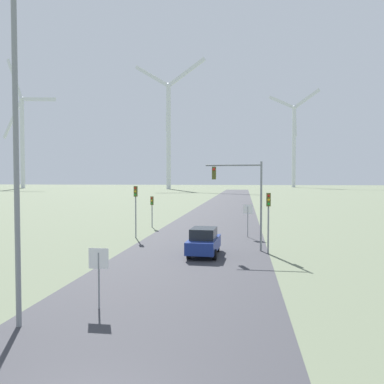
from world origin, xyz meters
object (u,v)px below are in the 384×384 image
object	(u,v)px
traffic_light_post_near_left	(136,200)
traffic_light_post_mid_left	(152,205)
stop_sign_far	(248,214)
wind_turbine_left	(169,125)
stop_sign_near	(99,266)
streetlamp	(15,110)
car_approaching	(204,242)
traffic_light_mast_overhead	(242,188)
traffic_light_post_near_right	(268,209)
wind_turbine_far_left	(22,132)
wind_turbine_center	(294,139)

from	to	relation	value
traffic_light_post_near_left	traffic_light_post_mid_left	size ratio (longest dim) A/B	1.37
stop_sign_far	wind_turbine_left	xyz separation A→B (m)	(-37.33, 148.10, 29.16)
stop_sign_near	traffic_light_post_mid_left	xyz separation A→B (m)	(-3.94, 24.07, 0.72)
streetlamp	car_approaching	distance (m)	15.08
traffic_light_post_mid_left	traffic_light_mast_overhead	world-z (taller)	traffic_light_mast_overhead
traffic_light_post_mid_left	car_approaching	xyz separation A→B (m)	(6.88, -13.43, -1.46)
traffic_light_post_near_right	traffic_light_post_mid_left	size ratio (longest dim) A/B	1.27
traffic_light_post_near_left	traffic_light_mast_overhead	xyz separation A→B (m)	(9.04, -4.44, 1.16)
car_approaching	wind_turbine_far_left	world-z (taller)	wind_turbine_far_left
stop_sign_near	wind_turbine_left	world-z (taller)	wind_turbine_left
traffic_light_post_near_right	traffic_light_mast_overhead	size ratio (longest dim) A/B	0.66
stop_sign_near	car_approaching	size ratio (longest dim) A/B	0.57
traffic_light_mast_overhead	car_approaching	bearing A→B (deg)	-140.92
stop_sign_near	traffic_light_mast_overhead	xyz separation A→B (m)	(5.43, 12.66, 2.74)
car_approaching	traffic_light_post_near_right	bearing A→B (deg)	15.35
traffic_light_post_near_left	wind_turbine_left	bearing A→B (deg)	100.53
car_approaching	wind_turbine_far_left	size ratio (longest dim) A/B	0.06
traffic_light_mast_overhead	traffic_light_post_near_right	bearing A→B (deg)	-26.01
streetlamp	traffic_light_post_near_right	xyz separation A→B (m)	(9.22, 13.86, -4.35)
streetlamp	wind_turbine_center	world-z (taller)	wind_turbine_center
streetlamp	stop_sign_far	distance (m)	22.91
wind_turbine_left	car_approaching	bearing A→B (deg)	-77.58
car_approaching	stop_sign_far	bearing A→B (deg)	70.15
car_approaching	traffic_light_post_mid_left	bearing A→B (deg)	117.13
car_approaching	wind_turbine_left	bearing A→B (deg)	102.42
traffic_light_post_near_left	wind_turbine_center	xyz separation A→B (m)	(37.79, 195.77, 25.08)
traffic_light_post_near_right	traffic_light_mast_overhead	distance (m)	2.40
stop_sign_near	wind_turbine_far_left	distance (m)	205.85
streetlamp	traffic_light_post_mid_left	world-z (taller)	streetlamp
streetlamp	wind_turbine_left	world-z (taller)	wind_turbine_left
wind_turbine_left	stop_sign_near	bearing A→B (deg)	-79.32
traffic_light_post_mid_left	wind_turbine_left	distance (m)	148.24
traffic_light_post_near_left	wind_turbine_center	bearing A→B (deg)	79.07
traffic_light_post_near_right	wind_turbine_center	xyz separation A→B (m)	(27.00, 201.06, 25.31)
traffic_light_post_mid_left	wind_turbine_far_left	bearing A→B (deg)	126.21
stop_sign_near	traffic_light_mast_overhead	size ratio (longest dim) A/B	0.38
streetlamp	wind_turbine_far_left	world-z (taller)	wind_turbine_far_left
traffic_light_mast_overhead	wind_turbine_far_left	distance (m)	198.25
traffic_light_post_mid_left	wind_turbine_left	world-z (taller)	wind_turbine_left
stop_sign_near	wind_turbine_left	size ratio (longest dim) A/B	0.04
wind_turbine_far_left	wind_turbine_center	distance (m)	151.51
traffic_light_mast_overhead	car_approaching	distance (m)	4.73
streetlamp	traffic_light_post_near_left	xyz separation A→B (m)	(-1.57, 19.16, -4.12)
stop_sign_near	traffic_light_mast_overhead	distance (m)	14.05
traffic_light_post_near_left	stop_sign_near	bearing A→B (deg)	-78.07
traffic_light_post_near_right	traffic_light_mast_overhead	xyz separation A→B (m)	(-1.75, 0.86, 1.39)
traffic_light_post_near_left	traffic_light_mast_overhead	size ratio (longest dim) A/B	0.71
wind_turbine_left	traffic_light_post_near_left	bearing A→B (deg)	-79.47
stop_sign_near	car_approaching	distance (m)	11.07
stop_sign_near	car_approaching	xyz separation A→B (m)	(2.94, 10.64, -0.74)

